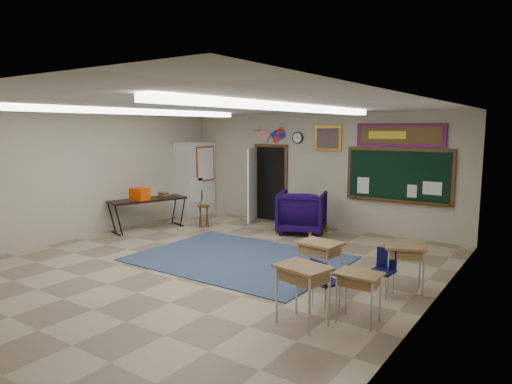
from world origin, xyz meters
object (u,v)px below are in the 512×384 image
Objects in this scene: wingback_armchair at (302,212)px; folding_table at (148,213)px; wooden_stool at (204,216)px; student_desk_front_left at (319,263)px; student_desk_front_right at (404,266)px.

wingback_armchair is 0.56× the size of folding_table.
student_desk_front_left is at bearing -28.47° from wooden_stool.
wooden_stool is (-4.69, 2.55, -0.15)m from student_desk_front_left.
folding_table is at bearing -132.52° from wooden_stool.
wooden_stool is (-2.48, -0.88, -0.22)m from wingback_armchair.
student_desk_front_left reaches higher than wooden_stool.
wingback_armchair reaches higher than student_desk_front_left.
student_desk_front_left reaches higher than student_desk_front_right.
wingback_armchair is 3.97m from folding_table.
student_desk_front_right is (1.15, 0.73, -0.03)m from student_desk_front_left.
wingback_armchair reaches higher than wooden_stool.
wingback_armchair is 1.52× the size of student_desk_front_right.
student_desk_front_left is 5.34m from wooden_stool.
wingback_armchair is at bearing 19.58° from wooden_stool.
folding_table reaches higher than wooden_stool.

